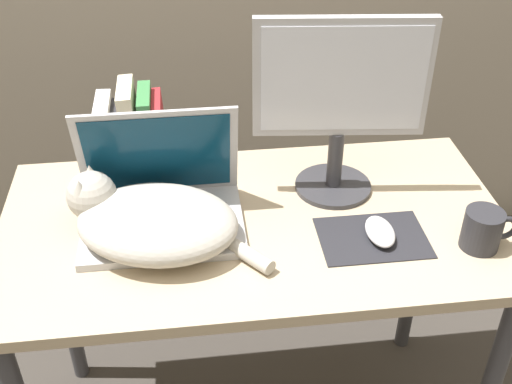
{
  "coord_description": "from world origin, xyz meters",
  "views": [
    {
      "loc": [
        -0.13,
        -0.83,
        1.64
      ],
      "look_at": [
        -0.0,
        0.27,
        0.85
      ],
      "focal_mm": 45.0,
      "sensor_mm": 36.0,
      "label": 1
    }
  ],
  "objects_px": {
    "cat": "(150,220)",
    "book_row": "(132,140)",
    "external_monitor": "(340,99)",
    "mug": "(483,230)",
    "computer_mouse": "(380,232)",
    "laptop": "(162,203)"
  },
  "relations": [
    {
      "from": "laptop",
      "to": "cat",
      "type": "bearing_deg",
      "value": -108.84
    },
    {
      "from": "computer_mouse",
      "to": "mug",
      "type": "relative_size",
      "value": 0.87
    },
    {
      "from": "laptop",
      "to": "cat",
      "type": "height_order",
      "value": "laptop"
    },
    {
      "from": "laptop",
      "to": "external_monitor",
      "type": "xyz_separation_m",
      "value": [
        0.41,
        0.08,
        0.19
      ]
    },
    {
      "from": "cat",
      "to": "mug",
      "type": "height_order",
      "value": "cat"
    },
    {
      "from": "book_row",
      "to": "cat",
      "type": "bearing_deg",
      "value": -80.73
    },
    {
      "from": "external_monitor",
      "to": "computer_mouse",
      "type": "relative_size",
      "value": 4.01
    },
    {
      "from": "laptop",
      "to": "computer_mouse",
      "type": "xyz_separation_m",
      "value": [
        0.47,
        -0.12,
        -0.03
      ]
    },
    {
      "from": "laptop",
      "to": "cat",
      "type": "relative_size",
      "value": 0.81
    },
    {
      "from": "external_monitor",
      "to": "mug",
      "type": "relative_size",
      "value": 3.51
    },
    {
      "from": "laptop",
      "to": "mug",
      "type": "xyz_separation_m",
      "value": [
        0.67,
        -0.17,
        -0.01
      ]
    },
    {
      "from": "cat",
      "to": "book_row",
      "type": "relative_size",
      "value": 1.72
    },
    {
      "from": "cat",
      "to": "book_row",
      "type": "distance_m",
      "value": 0.25
    },
    {
      "from": "cat",
      "to": "external_monitor",
      "type": "relative_size",
      "value": 1.02
    },
    {
      "from": "laptop",
      "to": "mug",
      "type": "relative_size",
      "value": 2.91
    },
    {
      "from": "computer_mouse",
      "to": "book_row",
      "type": "height_order",
      "value": "book_row"
    },
    {
      "from": "computer_mouse",
      "to": "book_row",
      "type": "distance_m",
      "value": 0.61
    },
    {
      "from": "cat",
      "to": "book_row",
      "type": "height_order",
      "value": "book_row"
    },
    {
      "from": "cat",
      "to": "computer_mouse",
      "type": "distance_m",
      "value": 0.49
    },
    {
      "from": "external_monitor",
      "to": "mug",
      "type": "height_order",
      "value": "external_monitor"
    },
    {
      "from": "cat",
      "to": "external_monitor",
      "type": "xyz_separation_m",
      "value": [
        0.43,
        0.15,
        0.18
      ]
    },
    {
      "from": "cat",
      "to": "mug",
      "type": "xyz_separation_m",
      "value": [
        0.69,
        -0.1,
        -0.01
      ]
    }
  ]
}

